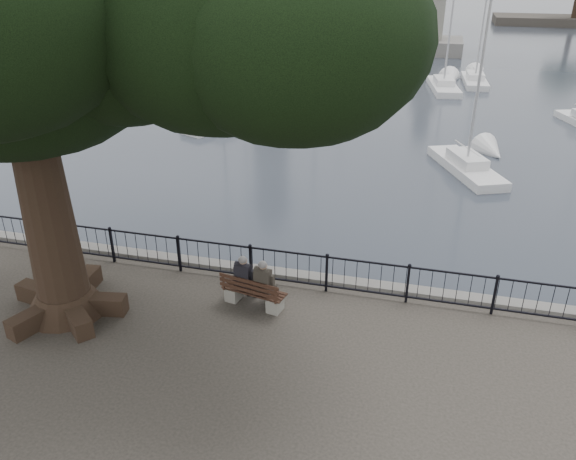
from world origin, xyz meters
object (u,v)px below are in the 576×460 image
(bench, at_px, (253,295))
(lion_monument, at_px, (431,28))
(person_right, at_px, (266,285))
(person_left, at_px, (246,280))

(bench, relative_size, lion_monument, 0.18)
(lion_monument, bearing_deg, person_right, -92.68)
(person_right, relative_size, lion_monument, 0.14)
(bench, relative_size, person_right, 1.24)
(person_left, height_order, person_right, same)
(person_right, bearing_deg, lion_monument, 87.32)
(bench, bearing_deg, lion_monument, 86.96)
(person_left, bearing_deg, person_right, -11.27)
(person_right, height_order, lion_monument, lion_monument)
(person_left, bearing_deg, bench, -32.46)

